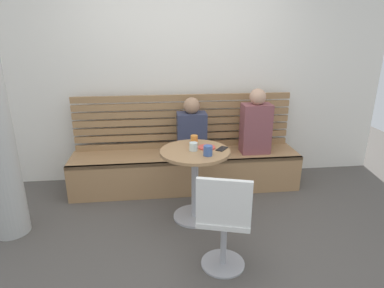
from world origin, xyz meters
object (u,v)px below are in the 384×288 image
(cup_mug_blue, at_px, (208,151))
(cup_glass_short, at_px, (193,147))
(person_adult, at_px, (256,124))
(booth_bench, at_px, (186,171))
(white_chair, at_px, (224,220))
(person_child_left, at_px, (192,129))
(cup_tumbler_orange, at_px, (194,140))
(plate_small, at_px, (207,147))
(cafe_table, at_px, (195,171))
(phone_on_table, at_px, (222,149))

(cup_mug_blue, xyz_separation_m, cup_glass_short, (-0.12, 0.15, -0.01))
(person_adult, bearing_deg, booth_bench, 178.20)
(white_chair, distance_m, person_child_left, 1.57)
(cup_tumbler_orange, distance_m, cup_glass_short, 0.16)
(cup_glass_short, bearing_deg, plate_small, 22.07)
(booth_bench, height_order, cup_glass_short, cup_glass_short)
(white_chair, bearing_deg, cup_mug_blue, 91.93)
(cafe_table, relative_size, plate_small, 4.35)
(phone_on_table, bearing_deg, plate_small, 17.32)
(cafe_table, bearing_deg, person_adult, 39.57)
(cup_glass_short, bearing_deg, person_child_left, 84.69)
(cup_tumbler_orange, height_order, cup_mug_blue, cup_tumbler_orange)
(cup_glass_short, bearing_deg, booth_bench, 90.48)
(cup_mug_blue, bearing_deg, cafe_table, 123.35)
(cup_tumbler_orange, bearing_deg, cafe_table, -94.13)
(plate_small, bearing_deg, cup_mug_blue, -96.12)
(cup_tumbler_orange, bearing_deg, cup_glass_short, -99.60)
(cup_glass_short, bearing_deg, phone_on_table, 0.83)
(cup_tumbler_orange, distance_m, phone_on_table, 0.30)
(person_child_left, bearing_deg, phone_on_table, -73.78)
(cafe_table, xyz_separation_m, plate_small, (0.12, 0.05, 0.23))
(white_chair, bearing_deg, cafe_table, 98.63)
(person_adult, height_order, phone_on_table, person_adult)
(person_child_left, xyz_separation_m, plate_small, (0.07, -0.68, 0.01))
(plate_small, bearing_deg, person_adult, 41.98)
(cup_tumbler_orange, bearing_deg, person_child_left, 85.91)
(person_adult, distance_m, cup_glass_short, 1.06)
(booth_bench, distance_m, cup_tumbler_orange, 0.78)
(person_adult, bearing_deg, white_chair, -114.87)
(white_chair, distance_m, cup_tumbler_orange, 1.03)
(person_child_left, height_order, cup_mug_blue, person_child_left)
(plate_small, bearing_deg, booth_bench, 102.67)
(cafe_table, xyz_separation_m, white_chair, (0.12, -0.81, -0.05))
(booth_bench, bearing_deg, phone_on_table, -67.60)
(cup_glass_short, height_order, plate_small, cup_glass_short)
(booth_bench, height_order, plate_small, plate_small)
(cafe_table, xyz_separation_m, person_adult, (0.81, 0.67, 0.27))
(cup_tumbler_orange, height_order, plate_small, cup_tumbler_orange)
(person_adult, xyz_separation_m, cup_tumbler_orange, (-0.80, -0.51, 0.00))
(cup_mug_blue, bearing_deg, booth_bench, 98.23)
(cup_mug_blue, bearing_deg, cup_tumbler_orange, 106.20)
(phone_on_table, bearing_deg, person_child_left, -36.29)
(cup_tumbler_orange, xyz_separation_m, phone_on_table, (0.25, -0.16, -0.05))
(person_adult, relative_size, person_child_left, 1.14)
(cup_mug_blue, relative_size, plate_small, 0.56)
(person_child_left, xyz_separation_m, cup_mug_blue, (0.05, -0.88, 0.05))
(booth_bench, bearing_deg, white_chair, -84.51)
(booth_bench, height_order, white_chair, white_chair)
(booth_bench, xyz_separation_m, cup_tumbler_orange, (0.03, -0.54, 0.57))
(white_chair, distance_m, person_adult, 1.66)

